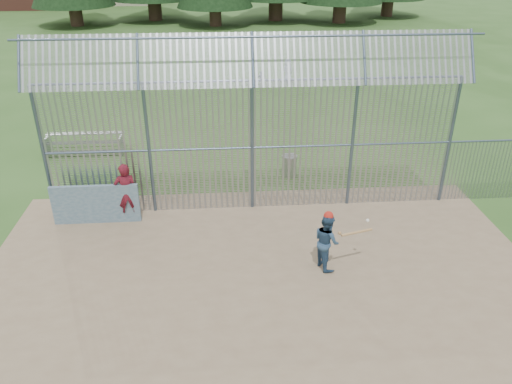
{
  "coord_description": "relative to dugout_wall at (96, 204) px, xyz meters",
  "views": [
    {
      "loc": [
        -0.92,
        -10.12,
        7.56
      ],
      "look_at": [
        0.0,
        2.0,
        1.3
      ],
      "focal_mm": 35.0,
      "sensor_mm": 36.0,
      "label": 1
    }
  ],
  "objects": [
    {
      "name": "bg_kid_standing",
      "position": [
        7.63,
        15.15,
        0.07
      ],
      "size": [
        0.81,
        0.72,
        1.39
      ],
      "primitive_type": "imported",
      "rotation": [
        0.0,
        0.0,
        3.66
      ],
      "color": "gray",
      "rests_on": "ground"
    },
    {
      "name": "ground",
      "position": [
        4.6,
        -2.9,
        -0.62
      ],
      "size": [
        120.0,
        120.0,
        0.0
      ],
      "primitive_type": "plane",
      "color": "#2D511E",
      "rests_on": "ground"
    },
    {
      "name": "dugout_wall",
      "position": [
        0.0,
        0.0,
        0.0
      ],
      "size": [
        2.5,
        0.12,
        1.2
      ],
      "primitive_type": "cube",
      "color": "#38566B",
      "rests_on": "dirt_infield"
    },
    {
      "name": "bg_kid_seated",
      "position": [
        6.07,
        14.55,
        -0.19
      ],
      "size": [
        0.52,
        0.25,
        0.87
      ],
      "primitive_type": "imported",
      "rotation": [
        0.0,
        0.0,
        3.07
      ],
      "color": "slate",
      "rests_on": "ground"
    },
    {
      "name": "trash_can",
      "position": [
        6.06,
        2.84,
        -0.24
      ],
      "size": [
        0.56,
        0.56,
        0.82
      ],
      "color": "#919499",
      "rests_on": "ground"
    },
    {
      "name": "dirt_infield",
      "position": [
        4.6,
        -3.4,
        -0.61
      ],
      "size": [
        14.0,
        10.0,
        0.02
      ],
      "primitive_type": "cube",
      "color": "#756047",
      "rests_on": "ground"
    },
    {
      "name": "onlooker",
      "position": [
        0.9,
        0.07,
        0.31
      ],
      "size": [
        0.73,
        0.54,
        1.82
      ],
      "primitive_type": "imported",
      "rotation": [
        0.0,
        0.0,
        3.32
      ],
      "color": "maroon",
      "rests_on": "dirt_infield"
    },
    {
      "name": "batter",
      "position": [
        6.23,
        -2.68,
        0.15
      ],
      "size": [
        0.76,
        0.87,
        1.5
      ],
      "primitive_type": "imported",
      "rotation": [
        0.0,
        0.0,
        1.89
      ],
      "color": "navy",
      "rests_on": "dirt_infield"
    },
    {
      "name": "backstop_fence",
      "position": [
        6.41,
        0.53,
        1.74
      ],
      "size": [
        20.09,
        0.81,
        5.3
      ],
      "color": "#47566B",
      "rests_on": "ground"
    },
    {
      "name": "batting_gear",
      "position": [
        6.42,
        -2.72,
        0.77
      ],
      "size": [
        1.24,
        0.42,
        0.57
      ],
      "color": "#AF2117",
      "rests_on": "ground"
    },
    {
      "name": "bleacher",
      "position": [
        -1.56,
        5.39,
        -0.21
      ],
      "size": [
        3.0,
        0.95,
        0.72
      ],
      "color": "slate",
      "rests_on": "ground"
    }
  ]
}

